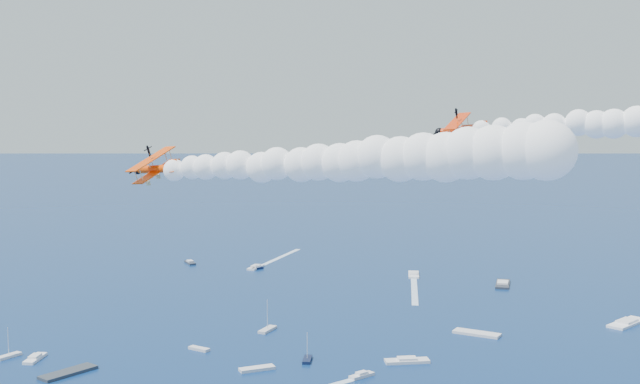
% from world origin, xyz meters
% --- Properties ---
extents(biplane_lead, '(8.47, 10.29, 8.10)m').
position_xyz_m(biplane_lead, '(22.59, 30.42, 56.86)').
color(biplane_lead, '#F13105').
extents(biplane_trail, '(8.59, 10.34, 8.07)m').
position_xyz_m(biplane_trail, '(-9.46, -0.53, 52.48)').
color(biplane_trail, '#FF4705').
extents(smoke_trail_trail, '(53.43, 15.85, 10.02)m').
position_xyz_m(smoke_trail_trail, '(16.81, -3.15, 54.46)').
color(smoke_trail_trail, white).
extents(spectator_boats, '(197.55, 165.97, 0.70)m').
position_xyz_m(spectator_boats, '(-20.00, 117.67, 0.35)').
color(spectator_boats, silver).
rests_on(spectator_boats, ground).
extents(boat_wakes, '(82.77, 178.08, 0.04)m').
position_xyz_m(boat_wakes, '(-46.53, 141.30, 0.03)').
color(boat_wakes, white).
rests_on(boat_wakes, ground).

